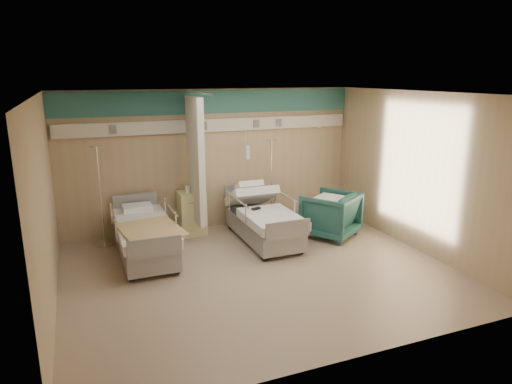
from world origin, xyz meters
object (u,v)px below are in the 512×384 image
iv_stand_right (271,208)px  bed_left (145,240)px  bed_right (263,225)px  iv_stand_left (103,225)px  bedside_cabinet (192,213)px  visitor_armchair (330,215)px

iv_stand_right → bed_left: bearing=-163.8°
bed_right → iv_stand_right: size_ratio=1.20×
bed_left → iv_stand_left: (-0.62, 0.88, 0.07)m
bedside_cabinet → iv_stand_left: size_ratio=0.46×
bedside_cabinet → iv_stand_right: 1.66m
bedside_cabinet → iv_stand_left: (-1.67, -0.02, -0.04)m
bed_right → visitor_armchair: bearing=-10.1°
visitor_armchair → iv_stand_right: size_ratio=0.53×
iv_stand_right → iv_stand_left: iv_stand_left is taller
bedside_cabinet → iv_stand_left: iv_stand_left is taller
bed_right → bed_left: size_ratio=1.00×
visitor_armchair → bed_left: bearing=-37.0°
bed_left → bed_right: bearing=0.0°
bedside_cabinet → iv_stand_right: size_ratio=0.47×
bed_right → visitor_armchair: (1.31, -0.23, 0.12)m
bed_right → bedside_cabinet: size_ratio=2.54×
visitor_armchair → iv_stand_left: 4.28m
bedside_cabinet → iv_stand_right: (1.65, -0.12, -0.06)m
iv_stand_right → iv_stand_left: (-3.32, 0.10, 0.01)m
iv_stand_left → bed_right: bearing=-17.3°
iv_stand_right → bed_right: bearing=-122.6°
bedside_cabinet → iv_stand_right: bearing=-4.1°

